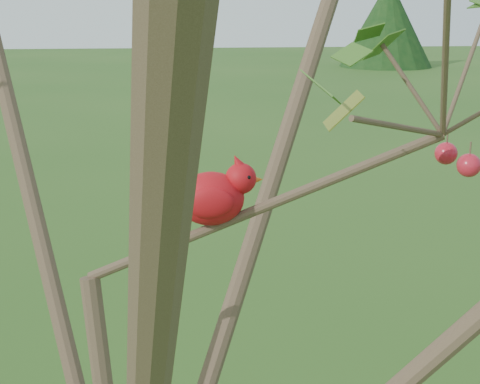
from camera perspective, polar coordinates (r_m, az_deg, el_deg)
The scene contains 3 objects.
crabapple_tree at distance 1.02m, azimuth -9.80°, elevation -0.86°, with size 2.35×2.05×2.95m.
cardinal at distance 1.13m, azimuth -2.19°, elevation -0.31°, with size 0.19×0.10×0.13m.
distant_trees at distance 25.27m, azimuth -13.70°, elevation 13.15°, with size 38.80×9.39×3.49m.
Camera 1 is at (0.09, -1.01, 2.41)m, focal length 50.00 mm.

